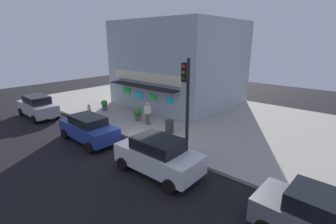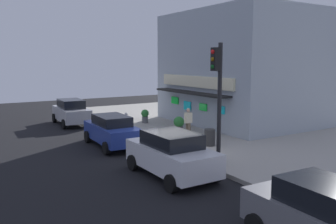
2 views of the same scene
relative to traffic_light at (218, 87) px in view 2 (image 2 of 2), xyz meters
name	(u,v)px [view 2 (image 2 of 2)]	position (x,y,z in m)	size (l,w,h in m)	color
ground_plane	(168,153)	(-2.85, -0.67, -3.39)	(52.12, 52.12, 0.00)	black
sidewalk	(270,136)	(-2.85, 6.31, -3.30)	(34.75, 13.96, 0.17)	#A39E93
corner_building	(248,68)	(-7.11, 8.54, 0.53)	(9.87, 10.00, 7.50)	#9EA8B2
traffic_light	(218,87)	(0.00, 0.00, 0.00)	(0.32, 0.58, 5.01)	black
fire_hydrant	(126,118)	(-10.45, 0.60, -2.85)	(0.49, 0.25, 0.77)	#B2B2B7
trash_can	(210,137)	(-2.48, 1.56, -2.80)	(0.56, 0.56, 0.84)	#2D2D2D
pedestrian	(188,121)	(-4.70, 1.78, -2.32)	(0.43, 0.53, 1.65)	brown
potted_plant_by_doorway	(145,116)	(-10.06, 1.84, -2.71)	(0.53, 0.53, 0.93)	#59595B
potted_plant_by_window	(179,124)	(-5.91, 1.93, -2.67)	(0.63, 0.63, 1.00)	#59595B
parked_car_white	(171,154)	(0.18, -2.37, -2.50)	(4.21, 2.15, 1.75)	silver
parked_car_silver	(71,112)	(-13.07, -2.40, -2.49)	(4.26, 2.06, 1.76)	#B7B7BC
parked_car_grey	(330,219)	(6.90, -2.28, -2.51)	(4.15, 2.12, 1.72)	slate
parked_car_blue	(112,130)	(-5.57, -2.45, -2.54)	(4.27, 2.04, 1.63)	navy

